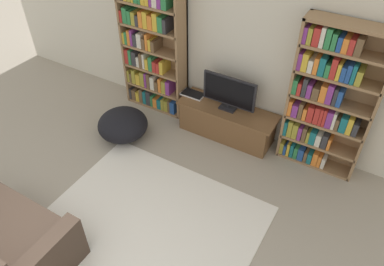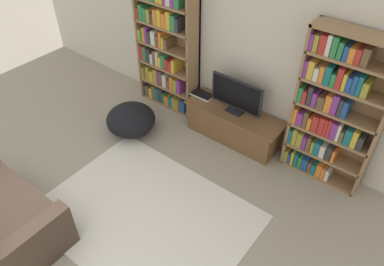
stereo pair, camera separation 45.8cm
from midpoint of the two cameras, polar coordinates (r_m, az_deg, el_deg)
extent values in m
cube|color=silver|center=(5.30, 4.29, 12.57)|extent=(8.80, 0.06, 2.60)
cube|color=#93704C|center=(6.18, -11.99, 13.34)|extent=(0.04, 0.30, 2.07)
cube|color=#93704C|center=(5.62, -3.95, 11.25)|extent=(0.04, 0.30, 2.07)
cube|color=#93704C|center=(5.98, -7.37, 12.90)|extent=(1.04, 0.04, 2.07)
cube|color=#93704C|center=(6.42, -7.31, 4.33)|extent=(1.01, 0.30, 0.04)
cube|color=#333338|center=(6.60, -10.76, 6.25)|extent=(0.04, 0.24, 0.20)
cube|color=brown|center=(6.56, -10.30, 6.08)|extent=(0.07, 0.24, 0.19)
cube|color=gold|center=(6.52, -9.75, 5.84)|extent=(0.07, 0.24, 0.18)
cube|color=brown|center=(6.46, -9.26, 5.92)|extent=(0.07, 0.24, 0.25)
cube|color=#196B75|center=(6.43, -8.76, 5.67)|extent=(0.06, 0.24, 0.23)
cube|color=#333338|center=(6.38, -8.20, 5.58)|extent=(0.08, 0.24, 0.26)
cube|color=#2D7F47|center=(6.36, -7.69, 5.18)|extent=(0.04, 0.24, 0.20)
cube|color=orange|center=(6.33, -7.20, 4.90)|extent=(0.08, 0.24, 0.17)
cube|color=#196B75|center=(6.29, -6.61, 4.71)|extent=(0.07, 0.24, 0.17)
cube|color=#9E9333|center=(6.25, -6.13, 4.65)|extent=(0.05, 0.24, 0.20)
cube|color=#9E9333|center=(6.22, -5.61, 4.45)|extent=(0.07, 0.24, 0.20)
cube|color=brown|center=(6.18, -5.15, 4.37)|extent=(0.04, 0.24, 0.22)
cube|color=#234C99|center=(6.15, -4.65, 4.16)|extent=(0.08, 0.24, 0.21)
cube|color=#93704C|center=(6.23, -7.57, 6.90)|extent=(1.01, 0.30, 0.04)
cube|color=#9E9333|center=(6.41, -11.12, 8.81)|extent=(0.04, 0.24, 0.20)
cube|color=brown|center=(6.40, -10.79, 8.57)|extent=(0.04, 0.24, 0.16)
cube|color=#9E9333|center=(6.34, -10.40, 8.74)|extent=(0.07, 0.24, 0.24)
cube|color=gold|center=(6.31, -9.77, 8.35)|extent=(0.08, 0.24, 0.19)
cube|color=#9E9333|center=(6.24, -9.16, 8.38)|extent=(0.08, 0.24, 0.25)
cube|color=#7F338C|center=(6.21, -8.68, 8.23)|extent=(0.04, 0.24, 0.25)
cube|color=brown|center=(6.17, -8.28, 8.13)|extent=(0.06, 0.24, 0.26)
cube|color=silver|center=(6.14, -7.69, 7.81)|extent=(0.08, 0.24, 0.22)
cube|color=brown|center=(6.12, -7.08, 7.39)|extent=(0.06, 0.24, 0.16)
cube|color=orange|center=(6.06, -6.59, 7.52)|extent=(0.05, 0.24, 0.24)
cube|color=#9E9333|center=(6.03, -6.01, 7.25)|extent=(0.08, 0.24, 0.22)
cube|color=#7F338C|center=(5.98, -5.41, 7.13)|extent=(0.07, 0.24, 0.23)
cube|color=#93704C|center=(6.04, -7.86, 9.63)|extent=(1.01, 0.30, 0.04)
cube|color=#B72D28|center=(6.23, -11.46, 11.64)|extent=(0.07, 0.24, 0.24)
cube|color=#2D7F47|center=(6.19, -10.99, 11.53)|extent=(0.05, 0.24, 0.24)
cube|color=#333338|center=(6.14, -10.42, 11.34)|extent=(0.08, 0.24, 0.24)
cube|color=silver|center=(6.12, -9.85, 10.91)|extent=(0.05, 0.24, 0.17)
cube|color=brown|center=(6.07, -9.45, 11.09)|extent=(0.06, 0.24, 0.24)
cube|color=silver|center=(6.03, -9.03, 11.01)|extent=(0.04, 0.24, 0.25)
cube|color=gold|center=(6.02, -8.56, 10.59)|extent=(0.06, 0.24, 0.18)
cube|color=#2D7F47|center=(5.97, -8.03, 10.65)|extent=(0.07, 0.24, 0.23)
cube|color=#B72D28|center=(5.94, -7.46, 10.26)|extent=(0.06, 0.24, 0.17)
cube|color=#B72D28|center=(5.91, -6.93, 10.08)|extent=(0.06, 0.24, 0.17)
cube|color=gold|center=(5.86, -6.43, 10.10)|extent=(0.06, 0.24, 0.21)
cube|color=#93704C|center=(5.88, -8.16, 12.53)|extent=(1.01, 0.30, 0.04)
cube|color=gold|center=(6.10, -11.96, 14.24)|extent=(0.04, 0.24, 0.17)
cube|color=#2D7F47|center=(6.06, -11.64, 14.26)|extent=(0.04, 0.24, 0.20)
cube|color=orange|center=(6.02, -11.25, 14.31)|extent=(0.05, 0.24, 0.23)
cube|color=#7F338C|center=(5.99, -10.87, 14.32)|extent=(0.04, 0.24, 0.25)
cube|color=#333338|center=(5.96, -10.36, 13.95)|extent=(0.07, 0.24, 0.19)
cube|color=silver|center=(5.91, -9.76, 13.93)|extent=(0.08, 0.24, 0.23)
cube|color=brown|center=(5.88, -9.14, 13.56)|extent=(0.06, 0.24, 0.17)
cube|color=orange|center=(5.82, -8.68, 13.79)|extent=(0.05, 0.24, 0.25)
cube|color=gold|center=(5.81, -8.21, 13.37)|extent=(0.05, 0.24, 0.18)
cube|color=brown|center=(5.78, -7.76, 13.19)|extent=(0.06, 0.24, 0.16)
cube|color=#93704C|center=(5.73, -8.49, 15.58)|extent=(1.01, 0.30, 0.04)
cube|color=#B72D28|center=(5.95, -12.41, 17.23)|extent=(0.04, 0.24, 0.18)
cube|color=#2D7F47|center=(5.90, -11.89, 17.36)|extent=(0.08, 0.24, 0.23)
cube|color=#2D7F47|center=(5.86, -11.27, 17.13)|extent=(0.06, 0.24, 0.20)
cube|color=#9E9333|center=(5.81, -10.68, 16.99)|extent=(0.07, 0.24, 0.20)
cube|color=#333338|center=(5.78, -10.14, 16.72)|extent=(0.06, 0.24, 0.16)
cube|color=orange|center=(5.73, -9.63, 16.93)|extent=(0.07, 0.24, 0.23)
cube|color=gold|center=(5.68, -8.97, 16.86)|extent=(0.08, 0.24, 0.25)
cube|color=orange|center=(5.63, -8.24, 16.56)|extent=(0.08, 0.24, 0.21)
cube|color=gold|center=(5.57, -7.51, 16.63)|extent=(0.08, 0.24, 0.26)
cube|color=#2D7F47|center=(5.53, -6.75, 16.32)|extent=(0.08, 0.24, 0.23)
cube|color=#333338|center=(5.50, -6.11, 16.08)|extent=(0.06, 0.24, 0.20)
cube|color=#93704C|center=(5.59, -8.85, 18.79)|extent=(1.01, 0.30, 0.04)
cube|color=#2D7F47|center=(5.36, -6.29, 19.48)|extent=(0.08, 0.24, 0.21)
cube|color=#93704C|center=(4.99, 12.51, 6.22)|extent=(0.04, 0.30, 2.07)
cube|color=#93704C|center=(4.86, 23.58, 2.47)|extent=(0.04, 0.30, 2.07)
cube|color=#93704C|center=(5.01, 18.41, 5.14)|extent=(1.04, 0.04, 2.07)
cube|color=#93704C|center=(4.42, 20.73, 15.11)|extent=(1.04, 0.30, 0.04)
cube|color=#93704C|center=(5.53, 15.87, -4.16)|extent=(1.01, 0.30, 0.04)
cube|color=#9E9333|center=(5.52, 11.56, -1.78)|extent=(0.05, 0.24, 0.19)
cube|color=#234C99|center=(5.52, 12.01, -2.07)|extent=(0.04, 0.24, 0.16)
cube|color=gold|center=(5.49, 12.50, -2.02)|extent=(0.04, 0.24, 0.22)
cube|color=#196B75|center=(5.49, 12.99, -2.23)|extent=(0.05, 0.24, 0.21)
cube|color=#2D7F47|center=(5.48, 13.55, -2.51)|extent=(0.05, 0.24, 0.19)
cube|color=#234C99|center=(5.47, 14.25, -2.76)|extent=(0.08, 0.24, 0.19)
cube|color=brown|center=(5.47, 14.92, -3.07)|extent=(0.04, 0.24, 0.17)
cube|color=#196B75|center=(5.46, 15.47, -3.30)|extent=(0.06, 0.24, 0.17)
cube|color=orange|center=(5.44, 16.23, -3.40)|extent=(0.07, 0.24, 0.21)
cube|color=orange|center=(5.44, 16.83, -3.72)|extent=(0.04, 0.24, 0.18)
cube|color=silver|center=(5.44, 17.34, -3.96)|extent=(0.05, 0.24, 0.17)
cube|color=#93704C|center=(5.31, 16.53, -1.49)|extent=(1.01, 0.30, 0.04)
cube|color=#196B75|center=(5.29, 12.02, 1.13)|extent=(0.04, 0.24, 0.22)
cube|color=#9E9333|center=(5.27, 12.66, 1.04)|extent=(0.06, 0.24, 0.25)
cube|color=#9E9333|center=(5.26, 13.38, 0.68)|extent=(0.07, 0.24, 0.23)
cube|color=#7F338C|center=(5.26, 14.04, 0.35)|extent=(0.05, 0.24, 0.20)
cube|color=brown|center=(5.24, 14.67, 0.19)|extent=(0.05, 0.24, 0.22)
cube|color=#9E9333|center=(5.25, 15.18, -0.17)|extent=(0.04, 0.24, 0.18)
cube|color=#196B75|center=(5.23, 15.82, -0.29)|extent=(0.08, 0.24, 0.20)
cube|color=silver|center=(5.23, 16.60, -0.66)|extent=(0.07, 0.24, 0.18)
cube|color=#333338|center=(5.21, 17.46, -0.83)|extent=(0.07, 0.24, 0.21)
cube|color=orange|center=(5.21, 18.08, -1.19)|extent=(0.04, 0.24, 0.18)
cube|color=#93704C|center=(5.09, 17.25, 1.41)|extent=(1.01, 0.30, 0.04)
cube|color=orange|center=(5.08, 12.59, 4.15)|extent=(0.05, 0.24, 0.22)
cube|color=#7F338C|center=(5.08, 13.28, 3.74)|extent=(0.08, 0.24, 0.19)
cube|color=brown|center=(5.05, 14.08, 3.68)|extent=(0.05, 0.24, 0.23)
cube|color=orange|center=(5.06, 14.64, 3.21)|extent=(0.05, 0.24, 0.17)
cube|color=#B72D28|center=(5.03, 15.45, 3.19)|extent=(0.08, 0.24, 0.23)
cube|color=#B72D28|center=(5.01, 16.32, 2.98)|extent=(0.06, 0.24, 0.24)
cube|color=#B72D28|center=(5.00, 16.91, 2.77)|extent=(0.04, 0.24, 0.24)
cube|color=#B72D28|center=(5.00, 17.38, 2.65)|extent=(0.04, 0.24, 0.25)
cube|color=#7F338C|center=(4.99, 18.02, 2.35)|extent=(0.07, 0.24, 0.23)
cube|color=silver|center=(4.99, 18.67, 2.15)|extent=(0.04, 0.24, 0.24)
cube|color=brown|center=(5.00, 19.07, 1.63)|extent=(0.04, 0.24, 0.16)
cube|color=#196B75|center=(4.98, 19.90, 1.61)|extent=(0.08, 0.24, 0.22)
cube|color=gold|center=(4.97, 20.76, 1.39)|extent=(0.06, 0.24, 0.23)
cube|color=#333338|center=(4.98, 21.46, 0.90)|extent=(0.06, 0.24, 0.18)
cube|color=#93704C|center=(4.89, 18.03, 4.56)|extent=(1.01, 0.30, 0.04)
cube|color=#2D7F47|center=(4.90, 13.19, 7.29)|extent=(0.06, 0.24, 0.20)
cube|color=#B72D28|center=(4.89, 13.81, 6.93)|extent=(0.05, 0.24, 0.17)
cube|color=#333338|center=(4.86, 14.56, 7.11)|extent=(0.05, 0.24, 0.25)
cube|color=#7F338C|center=(4.86, 15.19, 6.57)|extent=(0.06, 0.24, 0.19)
cube|color=brown|center=(4.85, 16.06, 6.18)|extent=(0.08, 0.24, 0.17)
cube|color=orange|center=(4.82, 17.10, 6.13)|extent=(0.08, 0.24, 0.22)
cube|color=#7F338C|center=(4.80, 18.01, 5.98)|extent=(0.07, 0.24, 0.26)
cube|color=#333338|center=(4.80, 18.73, 5.62)|extent=(0.04, 0.24, 0.23)
cube|color=#234C99|center=(4.80, 19.32, 5.35)|extent=(0.06, 0.24, 0.22)
cube|color=#93704C|center=(4.71, 18.88, 7.96)|extent=(1.01, 0.30, 0.04)
cube|color=#7F338C|center=(4.72, 13.78, 10.90)|extent=(0.05, 0.24, 0.22)
cube|color=gold|center=(4.70, 14.51, 10.74)|extent=(0.07, 0.24, 0.23)
cube|color=silver|center=(4.70, 15.27, 10.15)|extent=(0.06, 0.24, 0.16)
cube|color=orange|center=(4.68, 16.04, 10.16)|extent=(0.05, 0.24, 0.21)
cube|color=#196B75|center=(4.66, 16.87, 10.00)|extent=(0.07, 0.24, 0.23)
cube|color=#2D7F47|center=(4.67, 17.61, 9.41)|extent=(0.05, 0.24, 0.17)
cube|color=#B72D28|center=(4.63, 18.46, 9.64)|extent=(0.06, 0.24, 0.25)
cube|color=gold|center=(4.64, 19.12, 9.17)|extent=(0.04, 0.24, 0.21)
cube|color=#234C99|center=(4.64, 19.72, 8.82)|extent=(0.05, 0.24, 0.18)
cube|color=#234C99|center=(4.62, 20.45, 8.83)|extent=(0.05, 0.24, 0.23)
cube|color=#196B75|center=(4.61, 21.10, 8.68)|extent=(0.05, 0.24, 0.24)
cube|color=#9E9333|center=(4.62, 21.75, 8.13)|extent=(0.07, 0.24, 0.18)
cube|color=#93704C|center=(4.55, 19.82, 11.62)|extent=(1.01, 0.30, 0.04)
cube|color=#7F338C|center=(4.57, 14.43, 14.56)|extent=(0.05, 0.24, 0.20)
cube|color=#9E9333|center=(4.56, 15.09, 14.39)|extent=(0.05, 0.24, 0.20)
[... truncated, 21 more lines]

